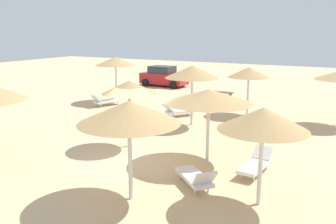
% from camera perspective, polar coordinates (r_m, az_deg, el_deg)
% --- Properties ---
extents(ground_plane, '(80.00, 80.00, 0.00)m').
position_cam_1_polar(ground_plane, '(14.18, -5.81, -7.09)').
color(ground_plane, '#D1B284').
extents(parasol_0, '(2.73, 2.73, 3.03)m').
position_cam_1_polar(parasol_0, '(18.44, 3.77, 6.21)').
color(parasol_0, silver).
rests_on(parasol_0, ground).
extents(parasol_1, '(2.72, 2.72, 3.00)m').
position_cam_1_polar(parasol_1, '(24.86, -8.13, 7.78)').
color(parasol_1, silver).
rests_on(parasol_1, ground).
extents(parasol_2, '(2.44, 2.44, 2.77)m').
position_cam_1_polar(parasol_2, '(10.09, 14.51, -1.09)').
color(parasol_2, silver).
rests_on(parasol_2, ground).
extents(parasol_4, '(2.87, 2.87, 2.88)m').
position_cam_1_polar(parasol_4, '(10.14, -6.06, -0.07)').
color(parasol_4, silver).
rests_on(parasol_4, ground).
extents(parasol_5, '(2.23, 2.23, 2.76)m').
position_cam_1_polar(parasol_5, '(15.00, -6.03, 3.79)').
color(parasol_5, silver).
rests_on(parasol_5, ground).
extents(parasol_6, '(3.13, 3.13, 2.69)m').
position_cam_1_polar(parasol_6, '(13.30, 6.31, 2.42)').
color(parasol_6, silver).
rests_on(parasol_6, ground).
extents(parasol_9, '(2.36, 2.36, 2.72)m').
position_cam_1_polar(parasol_9, '(21.20, 12.41, 6.00)').
color(parasol_9, silver).
rests_on(parasol_9, ground).
extents(lounger_0, '(1.59, 1.90, 0.76)m').
position_cam_1_polar(lounger_0, '(20.62, 1.63, 0.19)').
color(lounger_0, white).
rests_on(lounger_0, ground).
extents(lounger_1, '(1.26, 1.96, 0.79)m').
position_cam_1_polar(lounger_1, '(23.83, -9.65, 1.72)').
color(lounger_1, white).
rests_on(lounger_1, ground).
extents(lounger_2, '(0.80, 1.93, 0.73)m').
position_cam_1_polar(lounger_2, '(12.97, 13.44, -7.80)').
color(lounger_2, white).
rests_on(lounger_2, ground).
extents(lounger_4, '(1.80, 1.72, 0.79)m').
position_cam_1_polar(lounger_4, '(11.56, 4.28, -10.02)').
color(lounger_4, white).
rests_on(lounger_4, ground).
extents(bench_0, '(1.50, 0.41, 0.49)m').
position_cam_1_polar(bench_0, '(26.30, 8.47, 2.84)').
color(bench_0, brown).
rests_on(bench_0, ground).
extents(parked_car, '(4.04, 2.07, 1.72)m').
position_cam_1_polar(parked_car, '(31.67, -0.67, 5.50)').
color(parked_car, '#B21E23').
rests_on(parked_car, ground).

